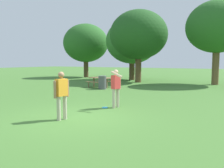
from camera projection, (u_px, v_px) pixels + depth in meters
The scene contains 10 objects.
ground_plane at pixel (77, 118), 8.31m from camera, with size 120.00×120.00×0.00m, color #447530.
person_thrower at pixel (62, 92), 7.94m from camera, with size 0.29×0.60×1.64m.
person_catcher at pixel (116, 85), 10.01m from camera, with size 0.65×0.70×1.64m.
frisbee at pixel (105, 108), 10.06m from camera, with size 0.25×0.25×0.03m, color #2D9EDB.
picnic_table_near at pixel (100, 80), 17.82m from camera, with size 1.90×1.66×0.77m.
trash_can_beside_table at pixel (102, 82), 16.74m from camera, with size 0.59×0.59×0.96m.
tree_tall_left at pixel (86, 43), 29.01m from camera, with size 5.52×5.52×6.56m.
tree_broad_center at pixel (132, 41), 24.82m from camera, with size 5.57×5.57×6.46m.
tree_far_right at pixel (139, 35), 21.90m from camera, with size 5.38×5.38×6.73m.
tree_slender_mid at pixel (217, 27), 19.56m from camera, with size 5.13×5.13×7.04m.
Camera 1 is at (5.27, -6.35, 1.99)m, focal length 37.72 mm.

